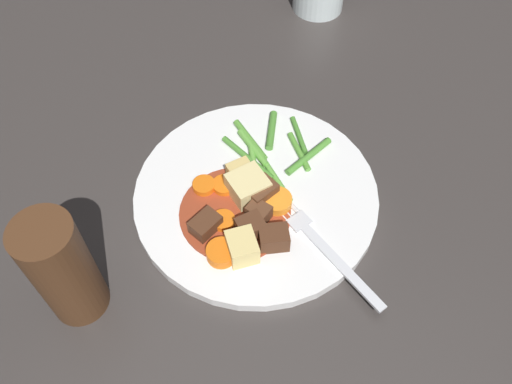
{
  "coord_description": "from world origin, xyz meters",
  "views": [
    {
      "loc": [
        0.32,
        0.11,
        0.49
      ],
      "look_at": [
        0.0,
        0.0,
        0.01
      ],
      "focal_mm": 37.85,
      "sensor_mm": 36.0,
      "label": 1
    }
  ],
  "objects": [
    {
      "name": "ground_plane",
      "position": [
        0.0,
        0.0,
        0.0
      ],
      "size": [
        3.0,
        3.0,
        0.0
      ],
      "primitive_type": "plane",
      "color": "#383330"
    },
    {
      "name": "dinner_plate",
      "position": [
        0.0,
        0.0,
        0.01
      ],
      "size": [
        0.27,
        0.27,
        0.01
      ],
      "primitive_type": "cylinder",
      "color": "white",
      "rests_on": "ground_plane"
    },
    {
      "name": "stew_sauce",
      "position": [
        0.03,
        -0.01,
        0.01
      ],
      "size": [
        0.12,
        0.12,
        0.0
      ],
      "primitive_type": "cylinder",
      "color": "#93381E",
      "rests_on": "dinner_plate"
    },
    {
      "name": "carrot_slice_0",
      "position": [
        0.01,
        -0.06,
        0.02
      ],
      "size": [
        0.03,
        0.03,
        0.01
      ],
      "primitive_type": "cylinder",
      "rotation": [
        0.0,
        0.0,
        4.35
      ],
      "color": "orange",
      "rests_on": "dinner_plate"
    },
    {
      "name": "carrot_slice_1",
      "position": [
        0.01,
        0.03,
        0.02
      ],
      "size": [
        0.04,
        0.04,
        0.01
      ],
      "primitive_type": "cylinder",
      "rotation": [
        0.0,
        0.0,
        5.96
      ],
      "color": "orange",
      "rests_on": "dinner_plate"
    },
    {
      "name": "carrot_slice_2",
      "position": [
        0.01,
        -0.03,
        0.02
      ],
      "size": [
        0.04,
        0.04,
        0.01
      ],
      "primitive_type": "cylinder",
      "rotation": [
        0.0,
        0.0,
        0.61
      ],
      "color": "orange",
      "rests_on": "dinner_plate"
    },
    {
      "name": "carrot_slice_3",
      "position": [
        0.09,
        -0.01,
        0.02
      ],
      "size": [
        0.04,
        0.04,
        0.01
      ],
      "primitive_type": "cylinder",
      "rotation": [
        0.0,
        0.0,
        0.54
      ],
      "color": "orange",
      "rests_on": "dinner_plate"
    },
    {
      "name": "carrot_slice_4",
      "position": [
        0.05,
        -0.02,
        0.02
      ],
      "size": [
        0.03,
        0.03,
        0.01
      ],
      "primitive_type": "cylinder",
      "rotation": [
        0.0,
        0.0,
        0.19
      ],
      "color": "orange",
      "rests_on": "dinner_plate"
    },
    {
      "name": "potato_chunk_0",
      "position": [
        0.08,
        0.01,
        0.03
      ],
      "size": [
        0.04,
        0.04,
        0.03
      ],
      "primitive_type": "cube",
      "rotation": [
        0.0,
        0.0,
        5.33
      ],
      "color": "#E5CC7A",
      "rests_on": "dinner_plate"
    },
    {
      "name": "potato_chunk_1",
      "position": [
        0.01,
        -0.01,
        0.03
      ],
      "size": [
        0.05,
        0.05,
        0.03
      ],
      "primitive_type": "cube",
      "rotation": [
        0.0,
        0.0,
        4.0
      ],
      "color": "#EAD68C",
      "rests_on": "dinner_plate"
    },
    {
      "name": "potato_chunk_2",
      "position": [
        -0.01,
        -0.02,
        0.02
      ],
      "size": [
        0.03,
        0.03,
        0.02
      ],
      "primitive_type": "cube",
      "rotation": [
        0.0,
        0.0,
        2.4
      ],
      "color": "#DBBC6B",
      "rests_on": "dinner_plate"
    },
    {
      "name": "meat_chunk_0",
      "position": [
        0.01,
        0.01,
        0.02
      ],
      "size": [
        0.04,
        0.04,
        0.02
      ],
      "primitive_type": "cube",
      "rotation": [
        0.0,
        0.0,
        4.2
      ],
      "color": "#56331E",
      "rests_on": "dinner_plate"
    },
    {
      "name": "meat_chunk_1",
      "position": [
        0.06,
        0.04,
        0.02
      ],
      "size": [
        0.03,
        0.04,
        0.02
      ],
      "primitive_type": "cube",
      "rotation": [
        0.0,
        0.0,
        5.16
      ],
      "color": "#4C2B19",
      "rests_on": "dinner_plate"
    },
    {
      "name": "meat_chunk_2",
      "position": [
        0.03,
        0.01,
        0.02
      ],
      "size": [
        0.02,
        0.03,
        0.02
      ],
      "primitive_type": "cube",
      "rotation": [
        0.0,
        0.0,
        2.86
      ],
      "color": "#56331E",
      "rests_on": "dinner_plate"
    },
    {
      "name": "meat_chunk_3",
      "position": [
        0.05,
        0.01,
        0.02
      ],
      "size": [
        0.04,
        0.04,
        0.02
      ],
      "primitive_type": "cube",
      "rotation": [
        0.0,
        0.0,
        3.95
      ],
      "color": "#4C2B19",
      "rests_on": "dinner_plate"
    },
    {
      "name": "meat_chunk_4",
      "position": [
        0.06,
        -0.03,
        0.02
      ],
      "size": [
        0.04,
        0.03,
        0.02
      ],
      "primitive_type": "cube",
      "rotation": [
        0.0,
        0.0,
        2.73
      ],
      "color": "#4C2B19",
      "rests_on": "dinner_plate"
    },
    {
      "name": "green_bean_0",
      "position": [
        -0.09,
        0.02,
        0.02
      ],
      "size": [
        0.05,
        0.03,
        0.01
      ],
      "primitive_type": "cylinder",
      "rotation": [
        0.0,
        1.57,
        0.55
      ],
      "color": "#4C8E33",
      "rests_on": "dinner_plate"
    },
    {
      "name": "green_bean_1",
      "position": [
        -0.09,
        -0.01,
        0.02
      ],
      "size": [
        0.06,
        0.02,
        0.01
      ],
      "primitive_type": "cylinder",
      "rotation": [
        0.0,
        1.57,
        0.21
      ],
      "color": "#4C8E33",
      "rests_on": "dinner_plate"
    },
    {
      "name": "green_bean_2",
      "position": [
        -0.04,
        -0.02,
        0.02
      ],
      "size": [
        0.04,
        0.07,
        0.01
      ],
      "primitive_type": "cylinder",
      "rotation": [
        0.0,
        1.57,
        1.08
      ],
      "color": "#4C8E33",
      "rests_on": "dinner_plate"
    },
    {
      "name": "green_bean_3",
      "position": [
        -0.02,
        0.01,
        0.02
      ],
      "size": [
        0.06,
        0.06,
        0.01
      ],
      "primitive_type": "cylinder",
      "rotation": [
        0.0,
        1.57,
        0.79
      ],
      "color": "#66AD42",
      "rests_on": "dinner_plate"
    },
    {
      "name": "green_bean_4",
      "position": [
        -0.07,
        -0.03,
        0.02
      ],
      "size": [
        0.05,
        0.05,
        0.01
      ],
      "primitive_type": "cylinder",
      "rotation": [
        0.0,
        1.57,
        0.86
      ],
      "color": "#599E38",
      "rests_on": "dinner_plate"
    },
    {
      "name": "green_bean_5",
      "position": [
        -0.06,
        0.04,
        0.02
      ],
      "size": [
        0.07,
        0.04,
        0.01
      ],
      "primitive_type": "cylinder",
      "rotation": [
        0.0,
        1.57,
        -0.48
      ],
      "color": "#4C8E33",
      "rests_on": "dinner_plate"
    },
    {
      "name": "green_bean_6",
      "position": [
        -0.03,
        -0.01,
        0.02
      ],
      "size": [
        0.06,
        0.03,
        0.01
      ],
      "primitive_type": "cylinder",
      "rotation": [
        0.0,
        1.57,
        0.45
      ],
      "color": "#66AD42",
      "rests_on": "dinner_plate"
    },
    {
      "name": "green_bean_7",
      "position": [
        -0.07,
        0.03,
        0.02
      ],
      "size": [
        0.05,
        0.04,
        0.01
      ],
      "primitive_type": "cylinder",
      "rotation": [
        0.0,
        1.57,
        0.66
      ],
      "color": "#599E38",
      "rests_on": "dinner_plate"
    },
    {
      "name": "green_bean_8",
      "position": [
        -0.06,
        -0.02,
        0.02
      ],
      "size": [
        0.04,
        0.05,
        0.01
      ],
      "primitive_type": "cylinder",
      "rotation": [
        0.0,
        1.57,
        0.87
      ],
      "color": "#66AD42",
      "rests_on": "dinner_plate"
    },
    {
      "name": "fork",
      "position": [
        0.04,
        0.08,
        0.01
      ],
      "size": [
        0.11,
        0.15,
        0.0
      ],
      "color": "silver",
      "rests_on": "dinner_plate"
    },
    {
      "name": "pepper_mill",
      "position": [
        0.17,
        -0.12,
        0.07
      ],
      "size": [
        0.05,
        0.05,
        0.13
      ],
      "primitive_type": "cylinder",
      "color": "#4C2D19",
      "rests_on": "ground_plane"
    }
  ]
}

